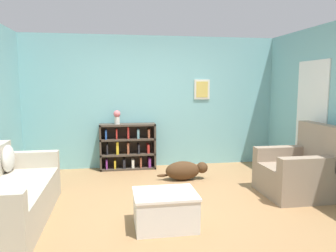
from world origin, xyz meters
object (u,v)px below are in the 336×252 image
object	(u,v)px
bookshelf	(128,147)
dog	(185,170)
coffee_table	(165,208)
recliner_chair	(300,171)
vase	(117,116)
couch	(6,197)

from	to	relation	value
bookshelf	dog	distance (m)	1.34
coffee_table	bookshelf	bearing A→B (deg)	96.40
recliner_chair	coffee_table	size ratio (longest dim) A/B	1.46
vase	bookshelf	bearing A→B (deg)	5.61
coffee_table	vase	distance (m)	2.88
couch	bookshelf	xyz separation A→B (m)	(1.56, 2.30, 0.11)
recliner_chair	coffee_table	world-z (taller)	recliner_chair
bookshelf	vase	distance (m)	0.64
couch	coffee_table	bearing A→B (deg)	-12.94
bookshelf	dog	world-z (taller)	bookshelf
recliner_chair	coffee_table	bearing A→B (deg)	-160.44
recliner_chair	dog	size ratio (longest dim) A/B	1.19
dog	coffee_table	bearing A→B (deg)	-109.30
couch	bookshelf	distance (m)	2.78
coffee_table	couch	bearing A→B (deg)	167.06
recliner_chair	coffee_table	distance (m)	2.31
dog	vase	size ratio (longest dim) A/B	3.39
recliner_chair	couch	bearing A→B (deg)	-175.15
bookshelf	coffee_table	xyz separation A→B (m)	(0.31, -2.73, -0.21)
couch	recliner_chair	bearing A→B (deg)	4.85
couch	coffee_table	world-z (taller)	couch
couch	bookshelf	world-z (taller)	bookshelf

